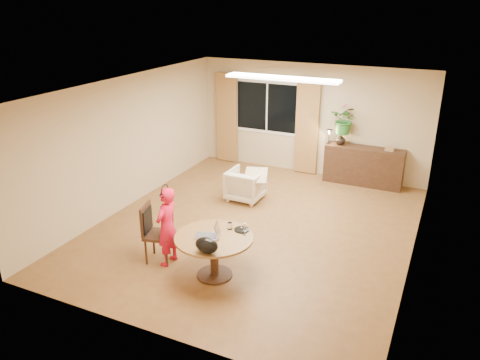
{
  "coord_description": "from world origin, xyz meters",
  "views": [
    {
      "loc": [
        3.02,
        -7.17,
        3.99
      ],
      "look_at": [
        -0.22,
        -0.2,
        0.97
      ],
      "focal_mm": 35.0,
      "sensor_mm": 36.0,
      "label": 1
    }
  ],
  "objects_px": {
    "dining_table": "(214,245)",
    "sideboard": "(363,166)",
    "dining_chair": "(159,233)",
    "armchair": "(246,185)",
    "child": "(167,227)"
  },
  "relations": [
    {
      "from": "dining_table",
      "to": "child",
      "type": "distance_m",
      "value": 0.85
    },
    {
      "from": "child",
      "to": "armchair",
      "type": "distance_m",
      "value": 2.85
    },
    {
      "from": "dining_chair",
      "to": "sideboard",
      "type": "xyz_separation_m",
      "value": [
        2.3,
        4.73,
        -0.05
      ]
    },
    {
      "from": "dining_table",
      "to": "child",
      "type": "relative_size",
      "value": 0.91
    },
    {
      "from": "armchair",
      "to": "sideboard",
      "type": "distance_m",
      "value": 2.81
    },
    {
      "from": "child",
      "to": "armchair",
      "type": "height_order",
      "value": "child"
    },
    {
      "from": "dining_table",
      "to": "dining_chair",
      "type": "xyz_separation_m",
      "value": [
        -1.01,
        0.03,
        -0.05
      ]
    },
    {
      "from": "dining_table",
      "to": "sideboard",
      "type": "xyz_separation_m",
      "value": [
        1.28,
        4.77,
        -0.1
      ]
    },
    {
      "from": "dining_table",
      "to": "child",
      "type": "bearing_deg",
      "value": 178.79
    },
    {
      "from": "sideboard",
      "to": "armchair",
      "type": "bearing_deg",
      "value": -136.86
    },
    {
      "from": "dining_table",
      "to": "dining_chair",
      "type": "relative_size",
      "value": 1.23
    },
    {
      "from": "dining_chair",
      "to": "child",
      "type": "bearing_deg",
      "value": -19.85
    },
    {
      "from": "child",
      "to": "armchair",
      "type": "xyz_separation_m",
      "value": [
        0.07,
        2.83,
        -0.32
      ]
    },
    {
      "from": "dining_table",
      "to": "dining_chair",
      "type": "bearing_deg",
      "value": 178.03
    },
    {
      "from": "dining_table",
      "to": "armchair",
      "type": "xyz_separation_m",
      "value": [
        -0.76,
        2.85,
        -0.2
      ]
    }
  ]
}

